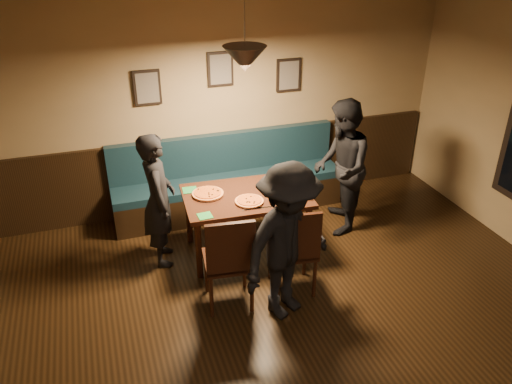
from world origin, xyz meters
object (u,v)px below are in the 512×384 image
chair_near_left (228,258)px  diner_front (288,243)px  booth_bench (229,177)px  diner_right (341,168)px  diner_left (158,200)px  dining_table (246,223)px  soda_glass (305,193)px  tabasco_bottle (291,187)px  chair_near_right (293,247)px

chair_near_left → diner_front: bearing=-25.9°
booth_bench → diner_right: 1.47m
booth_bench → chair_near_left: (-0.51, -1.78, 0.03)m
chair_near_left → diner_front: diner_front is taller
chair_near_left → diner_left: bearing=124.8°
chair_near_left → dining_table: bearing=68.1°
diner_left → booth_bench: bearing=-45.7°
soda_glass → tabasco_bottle: soda_glass is taller
diner_left → tabasco_bottle: (1.46, -0.22, 0.03)m
chair_near_left → booth_bench: bearing=80.7°
chair_near_right → diner_front: 0.48m
diner_right → soda_glass: (-0.65, -0.44, -0.02)m
chair_near_right → diner_left: (-1.19, 0.95, 0.27)m
dining_table → booth_bench: bearing=89.6°
chair_near_right → tabasco_bottle: 0.83m
chair_near_right → soda_glass: (0.34, 0.51, 0.31)m
chair_near_right → diner_right: diner_right is taller
chair_near_left → chair_near_right: bearing=7.2°
booth_bench → dining_table: (-0.07, -0.96, -0.13)m
diner_right → dining_table: bearing=-61.6°
booth_bench → chair_near_right: (0.17, -1.77, 0.00)m
chair_near_left → diner_right: bearing=36.2°
booth_bench → diner_right: (1.17, -0.82, 0.33)m
diner_left → chair_near_right: bearing=-123.1°
chair_near_right → diner_right: size_ratio=0.61×
chair_near_right → diner_right: 1.41m
diner_right → chair_near_left: bearing=-38.4°
diner_front → tabasco_bottle: diner_front is taller
dining_table → soda_glass: size_ratio=10.28×
chair_near_left → soda_glass: (1.03, 0.52, 0.29)m
diner_front → soda_glass: size_ratio=11.86×
tabasco_bottle → dining_table: bearing=170.8°
chair_near_right → diner_right: (1.00, 0.95, 0.33)m
booth_bench → chair_near_left: bearing=-106.0°
chair_near_right → soda_glass: chair_near_right is taller
diner_front → soda_glass: (0.54, 0.83, 0.01)m
dining_table → chair_near_left: bearing=-115.1°
diner_right → soda_glass: diner_right is taller
dining_table → diner_right: bearing=9.7°
chair_near_left → soda_glass: bearing=33.3°
booth_bench → dining_table: 0.97m
dining_table → soda_glass: bearing=-23.7°
soda_glass → chair_near_left: bearing=-153.4°
dining_table → diner_left: size_ratio=0.90×
chair_near_left → soda_glass: size_ratio=7.78×
tabasco_bottle → booth_bench: bearing=112.8°
booth_bench → diner_left: 1.34m
diner_front → booth_bench: bearing=64.9°
chair_near_left → tabasco_bottle: (0.95, 0.73, 0.27)m
chair_near_left → tabasco_bottle: chair_near_left is taller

